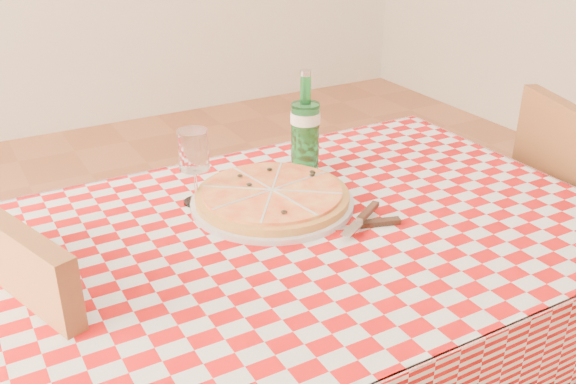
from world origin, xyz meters
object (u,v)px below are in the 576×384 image
at_px(dining_table, 310,266).
at_px(water_bottle, 305,123).
at_px(pizza_plate, 272,195).
at_px(wine_glass, 195,167).

xyz_separation_m(dining_table, water_bottle, (0.14, 0.25, 0.23)).
bearing_deg(pizza_plate, dining_table, -80.10).
bearing_deg(dining_table, wine_glass, 126.44).
xyz_separation_m(water_bottle, wine_glass, (-0.30, -0.03, -0.04)).
bearing_deg(wine_glass, pizza_plate, -33.93).
bearing_deg(water_bottle, dining_table, -118.50).
bearing_deg(pizza_plate, wine_glass, 146.07).
bearing_deg(dining_table, water_bottle, 61.50).
distance_m(pizza_plate, wine_glass, 0.18).
relative_size(pizza_plate, water_bottle, 1.41).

